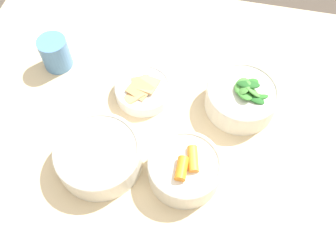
{
  "coord_description": "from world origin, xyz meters",
  "views": [
    {
      "loc": [
        -0.01,
        0.4,
        1.54
      ],
      "look_at": [
        0.08,
        -0.03,
        0.8
      ],
      "focal_mm": 40.0,
      "sensor_mm": 36.0,
      "label": 1
    }
  ],
  "objects_px": {
    "cup": "(55,53)",
    "bowl_carrots": "(185,169)",
    "bowl_greens": "(242,97)",
    "bowl_cookies": "(143,89)",
    "bowl_beans_hotdog": "(99,156)"
  },
  "relations": [
    {
      "from": "bowl_carrots",
      "to": "bowl_greens",
      "type": "xyz_separation_m",
      "value": [
        -0.1,
        -0.21,
        0.0
      ]
    },
    {
      "from": "bowl_beans_hotdog",
      "to": "bowl_cookies",
      "type": "bearing_deg",
      "value": -103.37
    },
    {
      "from": "cup",
      "to": "bowl_carrots",
      "type": "bearing_deg",
      "value": 147.8
    },
    {
      "from": "bowl_greens",
      "to": "bowl_beans_hotdog",
      "type": "bearing_deg",
      "value": 37.29
    },
    {
      "from": "bowl_greens",
      "to": "cup",
      "type": "height_order",
      "value": "bowl_greens"
    },
    {
      "from": "bowl_carrots",
      "to": "bowl_greens",
      "type": "relative_size",
      "value": 0.93
    },
    {
      "from": "bowl_greens",
      "to": "bowl_carrots",
      "type": "bearing_deg",
      "value": 64.87
    },
    {
      "from": "bowl_greens",
      "to": "bowl_cookies",
      "type": "xyz_separation_m",
      "value": [
        0.24,
        0.02,
        -0.02
      ]
    },
    {
      "from": "bowl_greens",
      "to": "bowl_cookies",
      "type": "distance_m",
      "value": 0.24
    },
    {
      "from": "bowl_greens",
      "to": "bowl_cookies",
      "type": "height_order",
      "value": "bowl_greens"
    },
    {
      "from": "bowl_cookies",
      "to": "cup",
      "type": "xyz_separation_m",
      "value": [
        0.24,
        -0.05,
        0.02
      ]
    },
    {
      "from": "bowl_cookies",
      "to": "cup",
      "type": "relative_size",
      "value": 1.64
    },
    {
      "from": "bowl_beans_hotdog",
      "to": "cup",
      "type": "height_order",
      "value": "cup"
    },
    {
      "from": "bowl_carrots",
      "to": "cup",
      "type": "xyz_separation_m",
      "value": [
        0.38,
        -0.24,
        0.01
      ]
    },
    {
      "from": "bowl_greens",
      "to": "bowl_beans_hotdog",
      "type": "distance_m",
      "value": 0.36
    }
  ]
}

